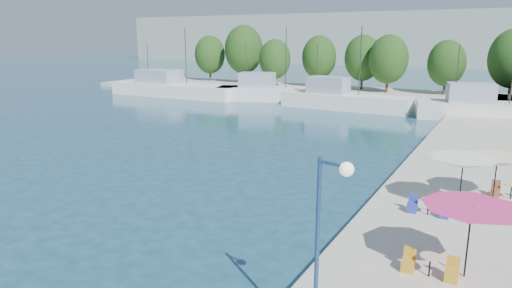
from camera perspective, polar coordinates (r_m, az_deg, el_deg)
The scene contains 20 objects.
quay_far at distance 69.59m, azimuth 12.68°, elevation 6.10°, with size 90.00×16.00×0.60m, color #ADA99C.
hill_west at distance 164.62m, azimuth 14.85°, elevation 12.60°, with size 180.00×40.00×16.00m, color #8E9B92.
trawler_01 at distance 69.45m, azimuth -10.35°, elevation 6.83°, with size 20.44×5.69×10.20m.
trawler_02 at distance 63.16m, azimuth 1.90°, elevation 6.42°, with size 16.18×8.67×10.20m.
trawler_03 at distance 56.80m, azimuth 10.77°, elevation 5.43°, with size 15.79×4.63×10.20m.
trawler_04 at distance 54.31m, azimuth 27.05°, elevation 3.87°, with size 15.76×7.38×10.20m.
tree_01 at distance 86.32m, azimuth -5.80°, elevation 11.04°, with size 5.58×5.58×8.27m.
tree_02 at distance 82.11m, azimuth -1.53°, elevation 11.71°, with size 6.78×6.78×10.04m.
tree_03 at distance 76.05m, azimuth 2.37°, elevation 10.55°, with size 5.18×5.18×7.67m.
tree_04 at distance 76.18m, azimuth 7.88°, elevation 10.70°, with size 5.56×5.56×8.24m.
tree_05 at distance 73.22m, azimuth 13.22°, elevation 10.42°, with size 5.63×5.63×8.33m.
tree_06 at distance 69.81m, azimuth 16.23°, elevation 10.14°, with size 5.64×5.64×8.35m.
tree_07 at distance 69.78m, azimuth 22.71°, elevation 9.31°, with size 5.15×5.15×7.63m.
umbrella_pink at distance 16.75m, azimuth 25.31°, elevation -7.88°, with size 3.23×3.23×2.52m.
umbrella_white at distance 23.34m, azimuth 24.48°, elevation -2.16°, with size 3.09×3.09×2.47m.
umbrella_cream at distance 25.59m, azimuth 27.92°, elevation -1.94°, with size 2.75×2.75×2.18m.
cafe_table_01 at distance 17.06m, azimuth 20.86°, elevation -14.35°, with size 1.82×0.70×0.76m.
cafe_table_02 at distance 22.42m, azimuth 20.70°, elevation -7.62°, with size 1.82×0.70×0.76m.
cafe_table_03 at distance 26.32m, azimuth 29.24°, elevation -5.42°, with size 1.82×0.70×0.76m.
street_lamp at distance 11.84m, azimuth 9.03°, elevation -9.01°, with size 1.01×0.47×5.03m.
Camera 1 is at (11.49, 0.70, 8.53)m, focal length 32.00 mm.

